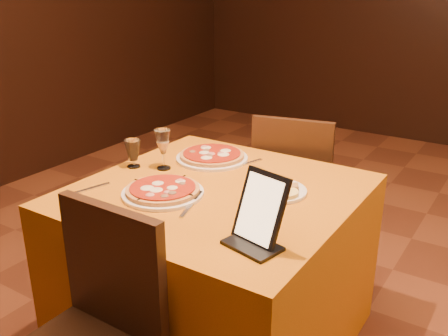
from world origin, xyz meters
The scene contains 11 objects.
main_table centered at (-0.53, -0.15, 0.38)m, with size 1.10×1.10×0.75m, color #B7660B.
chair_main_far centered at (-0.53, 0.67, 0.46)m, with size 0.44×0.44×0.91m, color black, non-canonical shape.
pizza_near centered at (-0.68, -0.31, 0.77)m, with size 0.33×0.33×0.03m.
pizza_far centered at (-0.75, 0.14, 0.77)m, with size 0.35×0.35×0.03m.
cutlet_dish centered at (-0.31, -0.05, 0.76)m, with size 0.26×0.26×0.03m.
wine_glass centered at (-0.87, -0.08, 0.84)m, with size 0.09×0.09×0.19m, color tan, non-canonical shape.
water_glass centered at (-1.00, -0.14, 0.81)m, with size 0.07×0.07×0.13m, color white, non-canonical shape.
tablet centered at (-0.17, -0.44, 0.87)m, with size 0.18×0.02×0.24m, color black.
knife centered at (-0.52, -0.35, 0.75)m, with size 0.20×0.02×0.01m, color silver.
fork_near centered at (-0.97, -0.43, 0.75)m, with size 0.16×0.02×0.01m, color silver.
fork_far centered at (-0.57, 0.20, 0.75)m, with size 0.14×0.02×0.01m, color silver.
Camera 1 is at (0.53, -1.73, 1.57)m, focal length 40.00 mm.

